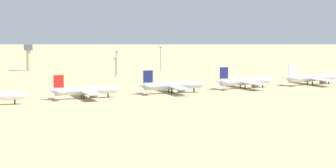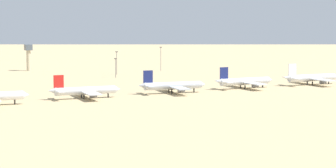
{
  "view_description": "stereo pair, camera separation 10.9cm",
  "coord_description": "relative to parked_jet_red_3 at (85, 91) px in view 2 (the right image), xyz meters",
  "views": [
    {
      "loc": [
        -167.53,
        -289.92,
        39.83
      ],
      "look_at": [
        -4.94,
        3.19,
        6.0
      ],
      "focal_mm": 69.6,
      "sensor_mm": 36.0,
      "label": 1
    },
    {
      "loc": [
        -167.43,
        -289.98,
        39.83
      ],
      "look_at": [
        -4.94,
        3.19,
        6.0
      ],
      "focal_mm": 69.6,
      "sensor_mm": 36.0,
      "label": 2
    }
  ],
  "objects": [
    {
      "name": "light_pole_west",
      "position": [
        60.62,
        96.43,
        3.77
      ],
      "size": [
        1.8,
        0.5,
        13.23
      ],
      "color": "#59595E",
      "rests_on": "ground"
    },
    {
      "name": "ridge_east",
      "position": [
        617.4,
        1136.36,
        61.97
      ],
      "size": [
        378.73,
        299.05,
        131.95
      ],
      "primitive_type": "pyramid",
      "rotation": [
        0.0,
        0.0,
        -0.17
      ],
      "color": "gray",
      "rests_on": "ground"
    },
    {
      "name": "light_pole_mid",
      "position": [
        114.4,
        132.13,
        6.44
      ],
      "size": [
        1.8,
        0.5,
        18.39
      ],
      "color": "#59595E",
      "rests_on": "ground"
    },
    {
      "name": "ridge_center",
      "position": [
        239.0,
        1043.79,
        56.33
      ],
      "size": [
        296.85,
        252.15,
        120.68
      ],
      "primitive_type": "pyramid",
      "rotation": [
        0.0,
        0.0,
        -0.11
      ],
      "color": "slate",
      "rests_on": "ground"
    },
    {
      "name": "parked_jet_red_3",
      "position": [
        0.0,
        0.0,
        0.0
      ],
      "size": [
        37.02,
        31.36,
        12.22
      ],
      "rotation": [
        0.0,
        0.0,
        -0.12
      ],
      "color": "silver",
      "rests_on": "ground"
    },
    {
      "name": "parked_jet_white_6",
      "position": [
        144.49,
        -3.07,
        0.32
      ],
      "size": [
        39.93,
        33.61,
        13.19
      ],
      "rotation": [
        0.0,
        0.0,
        -0.06
      ],
      "color": "silver",
      "rests_on": "ground"
    },
    {
      "name": "ground",
      "position": [
        47.64,
        -11.75,
        -4.01
      ],
      "size": [
        4000.0,
        4000.0,
        0.0
      ],
      "primitive_type": "plane",
      "color": "tan"
    },
    {
      "name": "parked_jet_navy_5",
      "position": [
        97.18,
        -0.21,
        0.14
      ],
      "size": [
        38.32,
        32.22,
        12.66
      ],
      "rotation": [
        0.0,
        0.0,
        -0.05
      ],
      "color": "silver",
      "rests_on": "ground"
    },
    {
      "name": "control_tower",
      "position": [
        27.35,
        183.57,
        8.12
      ],
      "size": [
        5.2,
        5.2,
        20.09
      ],
      "color": "#C6B793",
      "rests_on": "ground"
    },
    {
      "name": "light_pole_east",
      "position": [
        71.99,
        119.72,
        5.47
      ],
      "size": [
        1.8,
        0.5,
        16.51
      ],
      "color": "#59595E",
      "rests_on": "ground"
    },
    {
      "name": "parked_jet_navy_4",
      "position": [
        49.39,
        -1.16,
        0.14
      ],
      "size": [
        38.19,
        32.53,
        12.64
      ],
      "rotation": [
        0.0,
        0.0,
        -0.17
      ],
      "color": "silver",
      "rests_on": "ground"
    }
  ]
}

